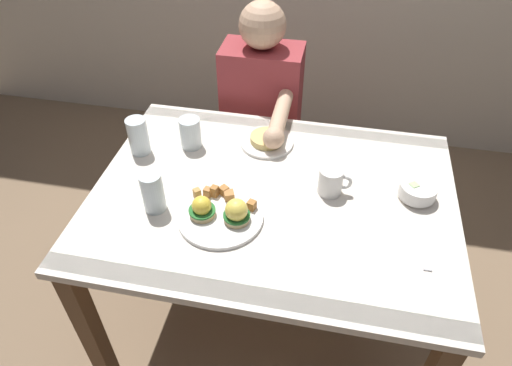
# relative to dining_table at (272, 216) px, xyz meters

# --- Properties ---
(ground_plane) EXTENTS (6.00, 6.00, 0.00)m
(ground_plane) POSITION_rel_dining_table_xyz_m (0.00, 0.00, -0.63)
(ground_plane) COLOR #7F664C
(dining_table) EXTENTS (1.20, 0.90, 0.74)m
(dining_table) POSITION_rel_dining_table_xyz_m (0.00, 0.00, 0.00)
(dining_table) COLOR silver
(dining_table) RESTS_ON ground_plane
(eggs_benedict_plate) EXTENTS (0.27, 0.27, 0.09)m
(eggs_benedict_plate) POSITION_rel_dining_table_xyz_m (-0.14, -0.14, 0.13)
(eggs_benedict_plate) COLOR white
(eggs_benedict_plate) RESTS_ON dining_table
(fruit_bowl) EXTENTS (0.12, 0.12, 0.06)m
(fruit_bowl) POSITION_rel_dining_table_xyz_m (0.46, 0.08, 0.14)
(fruit_bowl) COLOR white
(fruit_bowl) RESTS_ON dining_table
(coffee_mug) EXTENTS (0.11, 0.08, 0.09)m
(coffee_mug) POSITION_rel_dining_table_xyz_m (0.18, 0.05, 0.16)
(coffee_mug) COLOR white
(coffee_mug) RESTS_ON dining_table
(fork) EXTENTS (0.02, 0.16, 0.00)m
(fork) POSITION_rel_dining_table_xyz_m (0.48, -0.16, 0.11)
(fork) COLOR silver
(fork) RESTS_ON dining_table
(water_glass_near) EXTENTS (0.07, 0.07, 0.14)m
(water_glass_near) POSITION_rel_dining_table_xyz_m (-0.52, 0.13, 0.17)
(water_glass_near) COLOR silver
(water_glass_near) RESTS_ON dining_table
(water_glass_far) EXTENTS (0.08, 0.08, 0.12)m
(water_glass_far) POSITION_rel_dining_table_xyz_m (-0.34, 0.20, 0.16)
(water_glass_far) COLOR silver
(water_glass_far) RESTS_ON dining_table
(water_glass_extra) EXTENTS (0.07, 0.07, 0.14)m
(water_glass_extra) POSITION_rel_dining_table_xyz_m (-0.36, -0.14, 0.17)
(water_glass_extra) COLOR silver
(water_glass_extra) RESTS_ON dining_table
(side_plate) EXTENTS (0.20, 0.20, 0.04)m
(side_plate) POSITION_rel_dining_table_xyz_m (-0.07, 0.27, 0.12)
(side_plate) COLOR white
(side_plate) RESTS_ON dining_table
(diner_person) EXTENTS (0.34, 0.54, 1.14)m
(diner_person) POSITION_rel_dining_table_xyz_m (-0.15, 0.60, 0.02)
(diner_person) COLOR #33333D
(diner_person) RESTS_ON ground_plane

